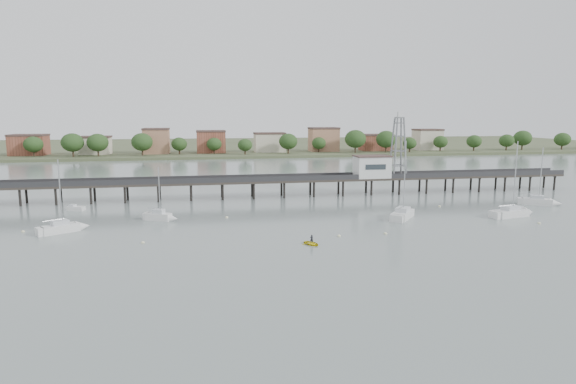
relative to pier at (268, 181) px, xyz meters
The scene contains 14 objects.
ground_plane 60.12m from the pier, 90.00° to the right, with size 500.00×500.00×0.00m, color slate.
pier is the anchor object (origin of this frame).
pier_building 25.16m from the pier, ahead, with size 8.40×5.40×5.30m.
lattice_tower 32.34m from the pier, ahead, with size 3.20×3.20×15.50m.
sailboat_e 59.22m from the pier, 19.80° to the right, with size 7.76×5.77×12.73m.
sailboat_b 30.85m from the pier, 135.98° to the right, with size 6.10×4.03×10.01m.
sailboat_a 45.66m from the pier, 143.60° to the right, with size 7.45×5.89×12.41m.
sailboat_d 52.06m from the pier, 34.11° to the right, with size 9.39×4.48×14.86m.
sailboat_c 34.25m from the pier, 49.63° to the right, with size 7.78×8.75×14.95m.
white_tender 40.84m from the pier, 167.92° to the right, with size 3.64×2.54×1.31m.
yellow_dinghy 42.22m from the pier, 89.27° to the right, with size 2.01×0.58×2.82m, color yellow.
dinghy_occupant 42.22m from the pier, 89.27° to the right, with size 0.46×1.27×0.30m, color black.
mooring_buoys 30.79m from the pier, 85.33° to the right, with size 87.03×20.69×0.39m.
far_shore 179.60m from the pier, 89.89° to the left, with size 500.00×170.00×10.40m.
Camera 1 is at (-15.06, -48.37, 18.64)m, focal length 30.00 mm.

